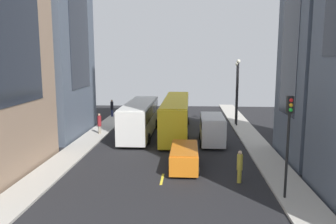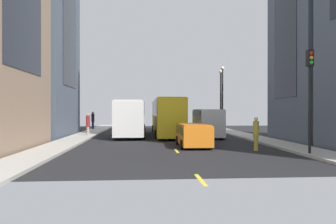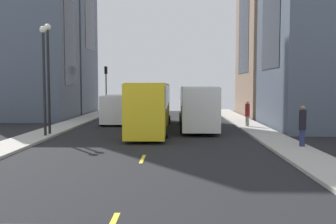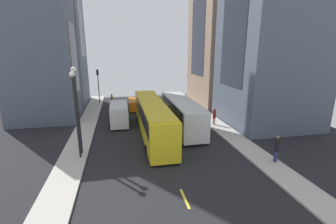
{
  "view_description": "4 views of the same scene",
  "coord_description": "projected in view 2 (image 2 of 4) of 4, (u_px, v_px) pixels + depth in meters",
  "views": [
    {
      "loc": [
        1.7,
        -33.16,
        7.7
      ],
      "look_at": [
        -0.34,
        -1.41,
        2.59
      ],
      "focal_mm": 35.93,
      "sensor_mm": 36.0,
      "label": 1
    },
    {
      "loc": [
        -2.02,
        -32.47,
        2.44
      ],
      "look_at": [
        0.62,
        2.44,
        2.32
      ],
      "focal_mm": 35.12,
      "sensor_mm": 36.0,
      "label": 2
    },
    {
      "loc": [
        -1.58,
        29.76,
        3.42
      ],
      "look_at": [
        -0.92,
        0.92,
        1.38
      ],
      "focal_mm": 39.89,
      "sensor_mm": 36.0,
      "label": 3
    },
    {
      "loc": [
        3.57,
        24.65,
        8.87
      ],
      "look_at": [
        -1.38,
        0.94,
        2.39
      ],
      "focal_mm": 25.02,
      "sensor_mm": 36.0,
      "label": 4
    }
  ],
  "objects": [
    {
      "name": "ground_plane",
      "position": [
        164.0,
        135.0,
        32.53
      ],
      "size": [
        41.69,
        41.69,
        0.0
      ],
      "primitive_type": "plane",
      "color": "black"
    },
    {
      "name": "sidewalk_west",
      "position": [
        85.0,
        135.0,
        31.95
      ],
      "size": [
        2.27,
        44.0,
        0.15
      ],
      "primitive_type": "cube",
      "color": "#B2ADA3",
      "rests_on": "ground"
    },
    {
      "name": "sidewalk_east",
      "position": [
        240.0,
        134.0,
        33.11
      ],
      "size": [
        2.27,
        44.0,
        0.15
      ],
      "primitive_type": "cube",
      "color": "#B2ADA3",
      "rests_on": "ground"
    },
    {
      "name": "lane_stripe_0",
      "position": [
        200.0,
        180.0,
        11.59
      ],
      "size": [
        0.16,
        2.0,
        0.01
      ],
      "primitive_type": "cube",
      "color": "yellow",
      "rests_on": "ground"
    },
    {
      "name": "lane_stripe_1",
      "position": [
        176.0,
        151.0,
        19.97
      ],
      "size": [
        0.16,
        2.0,
        0.01
      ],
      "primitive_type": "cube",
      "color": "yellow",
      "rests_on": "ground"
    },
    {
      "name": "lane_stripe_2",
      "position": [
        167.0,
        139.0,
        28.35
      ],
      "size": [
        0.16,
        2.0,
        0.01
      ],
      "primitive_type": "cube",
      "color": "yellow",
      "rests_on": "ground"
    },
    {
      "name": "lane_stripe_3",
      "position": [
        161.0,
        133.0,
        36.72
      ],
      "size": [
        0.16,
        2.0,
        0.01
      ],
      "primitive_type": "cube",
      "color": "yellow",
      "rests_on": "ground"
    },
    {
      "name": "lane_stripe_4",
      "position": [
        158.0,
        129.0,
        45.1
      ],
      "size": [
        0.16,
        2.0,
        0.01
      ],
      "primitive_type": "cube",
      "color": "yellow",
      "rests_on": "ground"
    },
    {
      "name": "lane_stripe_5",
      "position": [
        156.0,
        126.0,
        53.47
      ],
      "size": [
        0.16,
        2.0,
        0.01
      ],
      "primitive_type": "cube",
      "color": "yellow",
      "rests_on": "ground"
    },
    {
      "name": "building_west_1",
      "position": [
        18.0,
        25.0,
        31.07
      ],
      "size": [
        9.7,
        10.03,
        21.21
      ],
      "color": "#4C5666",
      "rests_on": "ground"
    },
    {
      "name": "building_east_1",
      "position": [
        333.0,
        44.0,
        25.95
      ],
      "size": [
        7.85,
        7.21,
        15.51
      ],
      "color": "#4C5666",
      "rests_on": "ground"
    },
    {
      "name": "city_bus_white",
      "position": [
        131.0,
        115.0,
        31.96
      ],
      "size": [
        2.8,
        11.25,
        3.35
      ],
      "color": "silver",
      "rests_on": "ground"
    },
    {
      "name": "streetcar_yellow",
      "position": [
        166.0,
        114.0,
        33.58
      ],
      "size": [
        2.7,
        14.86,
        3.59
      ],
      "color": "yellow",
      "rests_on": "ground"
    },
    {
      "name": "delivery_van_white",
      "position": [
        208.0,
        121.0,
        29.6
      ],
      "size": [
        2.25,
        5.01,
        2.58
      ],
      "color": "white",
      "rests_on": "ground"
    },
    {
      "name": "car_orange_0",
      "position": [
        193.0,
        133.0,
        22.32
      ],
      "size": [
        2.07,
        4.61,
        1.55
      ],
      "color": "orange",
      "rests_on": "ground"
    },
    {
      "name": "pedestrian_crossing_mid",
      "position": [
        88.0,
        123.0,
        31.5
      ],
      "size": [
        0.38,
        0.38,
        2.05
      ],
      "rotation": [
        0.0,
        0.0,
        5.9
      ],
      "color": "gray",
      "rests_on": "ground"
    },
    {
      "name": "pedestrian_walking_far",
      "position": [
        93.0,
        120.0,
        41.49
      ],
      "size": [
        0.39,
        0.39,
        2.2
      ],
      "rotation": [
        0.0,
        0.0,
        5.03
      ],
      "color": "navy",
      "rests_on": "ground"
    },
    {
      "name": "pedestrian_waiting_curb",
      "position": [
        256.0,
        133.0,
        20.07
      ],
      "size": [
        0.36,
        0.36,
        2.06
      ],
      "rotation": [
        0.0,
        0.0,
        3.66
      ],
      "color": "gold",
      "rests_on": "ground"
    },
    {
      "name": "traffic_light_near_corner",
      "position": [
        310.0,
        81.0,
        17.73
      ],
      "size": [
        0.32,
        0.44,
        5.59
      ],
      "color": "black",
      "rests_on": "ground"
    },
    {
      "name": "streetlamp_near",
      "position": [
        222.0,
        92.0,
        37.72
      ],
      "size": [
        0.44,
        0.44,
        7.41
      ],
      "color": "black",
      "rests_on": "ground"
    },
    {
      "name": "streetlamp_far",
      "position": [
        221.0,
        93.0,
        38.57
      ],
      "size": [
        0.44,
        0.44,
        7.12
      ],
      "color": "black",
      "rests_on": "ground"
    }
  ]
}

